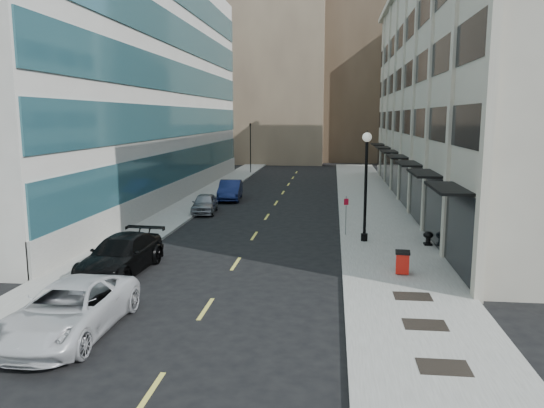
% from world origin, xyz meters
% --- Properties ---
extents(ground, '(160.00, 160.00, 0.00)m').
position_xyz_m(ground, '(0.00, 0.00, 0.00)').
color(ground, black).
rests_on(ground, ground).
extents(sidewalk_right, '(5.00, 80.00, 0.15)m').
position_xyz_m(sidewalk_right, '(7.50, 20.00, 0.07)').
color(sidewalk_right, gray).
rests_on(sidewalk_right, ground).
extents(sidewalk_left, '(3.00, 80.00, 0.15)m').
position_xyz_m(sidewalk_left, '(-6.50, 20.00, 0.07)').
color(sidewalk_left, gray).
rests_on(sidewalk_left, ground).
extents(building_right, '(15.30, 46.50, 18.25)m').
position_xyz_m(building_right, '(16.94, 26.99, 8.99)').
color(building_right, '#B8B19C').
rests_on(building_right, ground).
extents(building_left, '(16.14, 46.00, 20.00)m').
position_xyz_m(building_left, '(-15.95, 27.00, 9.99)').
color(building_left, silver).
rests_on(building_left, ground).
extents(skyline_tan_near, '(14.00, 18.00, 28.00)m').
position_xyz_m(skyline_tan_near, '(-4.00, 68.00, 14.00)').
color(skyline_tan_near, '#8E795D').
rests_on(skyline_tan_near, ground).
extents(skyline_brown, '(12.00, 16.00, 34.00)m').
position_xyz_m(skyline_brown, '(8.00, 72.00, 17.00)').
color(skyline_brown, brown).
rests_on(skyline_brown, ground).
extents(skyline_tan_far, '(12.00, 14.00, 22.00)m').
position_xyz_m(skyline_tan_far, '(-14.00, 78.00, 11.00)').
color(skyline_tan_far, '#8E795D').
rests_on(skyline_tan_far, ground).
extents(skyline_stone, '(10.00, 14.00, 20.00)m').
position_xyz_m(skyline_stone, '(18.00, 66.00, 10.00)').
color(skyline_stone, '#B8B19C').
rests_on(skyline_stone, ground).
extents(grate_near, '(1.40, 1.00, 0.01)m').
position_xyz_m(grate_near, '(7.60, -2.00, 0.15)').
color(grate_near, black).
rests_on(grate_near, sidewalk_right).
extents(grate_mid, '(1.40, 1.00, 0.01)m').
position_xyz_m(grate_mid, '(7.60, 1.00, 0.15)').
color(grate_mid, black).
rests_on(grate_mid, sidewalk_right).
extents(grate_far, '(1.40, 1.00, 0.01)m').
position_xyz_m(grate_far, '(7.60, 3.80, 0.15)').
color(grate_far, black).
rests_on(grate_far, sidewalk_right).
extents(road_centerline, '(0.15, 68.20, 0.01)m').
position_xyz_m(road_centerline, '(0.00, 17.00, 0.01)').
color(road_centerline, '#D8CC4C').
rests_on(road_centerline, ground).
extents(traffic_signal, '(0.66, 0.66, 6.98)m').
position_xyz_m(traffic_signal, '(-5.50, 48.00, 5.72)').
color(traffic_signal, black).
rests_on(traffic_signal, ground).
extents(car_white_van, '(2.78, 5.96, 1.65)m').
position_xyz_m(car_white_van, '(-3.77, -0.72, 0.83)').
color(car_white_van, silver).
rests_on(car_white_van, ground).
extents(car_black_pickup, '(2.69, 5.81, 1.64)m').
position_xyz_m(car_black_pickup, '(-4.80, 6.00, 0.82)').
color(car_black_pickup, black).
rests_on(car_black_pickup, ground).
extents(car_silver_sedan, '(2.06, 4.23, 1.39)m').
position_xyz_m(car_silver_sedan, '(-4.66, 21.00, 0.69)').
color(car_silver_sedan, gray).
rests_on(car_silver_sedan, ground).
extents(car_blue_sedan, '(2.17, 5.07, 1.63)m').
position_xyz_m(car_blue_sedan, '(-4.00, 27.27, 0.81)').
color(car_blue_sedan, '#141E4C').
rests_on(car_blue_sedan, ground).
extents(trash_bin, '(0.68, 0.73, 1.01)m').
position_xyz_m(trash_bin, '(7.57, 6.77, 0.69)').
color(trash_bin, red).
rests_on(trash_bin, sidewalk_right).
extents(lamppost, '(0.50, 0.50, 6.05)m').
position_xyz_m(lamppost, '(6.28, 12.83, 3.70)').
color(lamppost, black).
rests_on(lamppost, sidewalk_right).
extents(sign_post, '(0.26, 0.11, 2.26)m').
position_xyz_m(sign_post, '(5.30, 14.27, 1.62)').
color(sign_post, slate).
rests_on(sign_post, sidewalk_right).
extents(urn_planter, '(0.53, 0.53, 0.74)m').
position_xyz_m(urn_planter, '(9.60, 12.23, 0.60)').
color(urn_planter, black).
rests_on(urn_planter, sidewalk_right).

